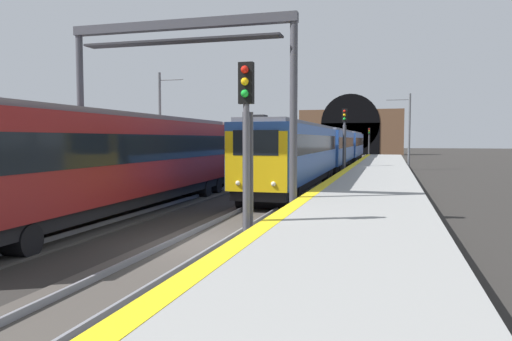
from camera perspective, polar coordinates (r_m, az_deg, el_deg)
The scene contains 14 objects.
ground_plane at distance 14.60m, azimuth -6.41°, elevation -8.59°, with size 320.00×320.00×0.00m, color #282623.
platform_right at distance 13.52m, azimuth 11.21°, elevation -7.55°, with size 112.00×4.55×0.97m, color gray.
platform_right_edge_strip at distance 13.73m, azimuth 2.75°, elevation -5.24°, with size 112.00×0.50×0.01m, color yellow.
track_main_line at distance 14.59m, azimuth -6.41°, elevation -8.43°, with size 160.00×2.91×0.21m.
track_adjacent_line at distance 17.14m, azimuth -22.60°, elevation -6.87°, with size 160.00×3.11×0.21m.
train_main_approaching at distance 47.07m, azimuth 9.02°, elevation 2.68°, with size 55.75×2.88×4.00m.
train_adjacent_platform at distance 29.14m, azimuth -5.52°, elevation 2.20°, with size 39.95×3.33×5.00m.
railway_signal_near at distance 12.52m, azimuth -1.13°, elevation 3.53°, with size 0.39×0.38×5.05m.
railway_signal_mid at distance 39.05m, azimuth 10.29°, elevation 3.95°, with size 0.39×0.38×5.48m.
railway_signal_far at distance 83.04m, azimuth 13.09°, elevation 3.55°, with size 0.39×0.38×4.93m.
overhead_signal_gantry at distance 19.38m, azimuth -8.89°, elevation 11.62°, with size 0.70×9.20×7.66m.
tunnel_portal at distance 99.27m, azimuth 11.01°, elevation 4.45°, with size 2.94×20.42×11.97m.
catenary_mast_near at distance 51.29m, azimuth 17.45°, elevation 4.48°, with size 0.22×2.38×7.63m.
catenary_mast_far at distance 39.03m, azimuth -11.13°, elevation 5.32°, with size 0.22×2.11×8.28m.
Camera 1 is at (-13.23, -5.35, 3.11)m, focal length 34.19 mm.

